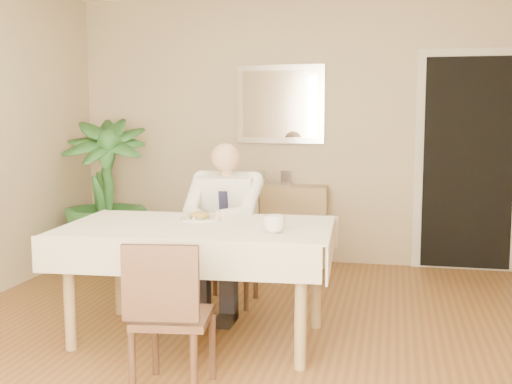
% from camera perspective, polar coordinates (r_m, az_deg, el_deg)
% --- Properties ---
extents(room, '(5.00, 5.02, 2.60)m').
position_cam_1_polar(room, '(3.84, -1.11, 4.56)').
color(room, brown).
rests_on(room, ground).
extents(doorway, '(0.96, 0.07, 2.10)m').
position_cam_1_polar(doorway, '(6.25, 18.31, 2.41)').
color(doorway, silver).
rests_on(doorway, ground).
extents(mirror, '(0.86, 0.04, 0.76)m').
position_cam_1_polar(mirror, '(6.30, 2.17, 7.80)').
color(mirror, silver).
rests_on(mirror, room).
extents(dining_table, '(1.77, 1.11, 0.75)m').
position_cam_1_polar(dining_table, '(4.15, -5.15, -4.08)').
color(dining_table, '#9E7F53').
rests_on(dining_table, ground).
extents(chair_far, '(0.42, 0.42, 0.83)m').
position_cam_1_polar(chair_far, '(5.01, -2.14, -4.49)').
color(chair_far, '#3B2015').
rests_on(chair_far, ground).
extents(chair_near, '(0.43, 0.44, 0.82)m').
position_cam_1_polar(chair_near, '(3.38, -7.83, -10.37)').
color(chair_near, '#3B2015').
rests_on(chair_near, ground).
extents(seated_man, '(0.48, 0.72, 1.24)m').
position_cam_1_polar(seated_man, '(4.70, -3.00, -2.45)').
color(seated_man, white).
rests_on(seated_man, ground).
extents(plate, '(0.26, 0.26, 0.02)m').
position_cam_1_polar(plate, '(4.31, -5.03, -2.39)').
color(plate, white).
rests_on(plate, dining_table).
extents(food, '(0.14, 0.14, 0.06)m').
position_cam_1_polar(food, '(4.31, -5.03, -2.11)').
color(food, olive).
rests_on(food, dining_table).
extents(knife, '(0.01, 0.13, 0.01)m').
position_cam_1_polar(knife, '(4.24, -4.75, -2.32)').
color(knife, silver).
rests_on(knife, dining_table).
extents(fork, '(0.01, 0.13, 0.01)m').
position_cam_1_polar(fork, '(4.26, -5.78, -2.28)').
color(fork, silver).
rests_on(fork, dining_table).
extents(coffee_mug, '(0.16, 0.16, 0.11)m').
position_cam_1_polar(coffee_mug, '(3.84, 1.62, -2.86)').
color(coffee_mug, white).
rests_on(coffee_mug, dining_table).
extents(sideboard, '(0.98, 0.38, 0.77)m').
position_cam_1_polar(sideboard, '(6.25, 1.88, -2.93)').
color(sideboard, '#9E7F53').
rests_on(sideboard, ground).
extents(photo_frame_left, '(0.10, 0.02, 0.14)m').
position_cam_1_polar(photo_frame_left, '(6.29, -2.17, 1.31)').
color(photo_frame_left, silver).
rests_on(photo_frame_left, sideboard).
extents(photo_frame_center, '(0.10, 0.02, 0.14)m').
position_cam_1_polar(photo_frame_center, '(6.28, 0.37, 1.32)').
color(photo_frame_center, silver).
rests_on(photo_frame_center, sideboard).
extents(photo_frame_right, '(0.10, 0.02, 0.14)m').
position_cam_1_polar(photo_frame_right, '(6.23, 2.68, 1.25)').
color(photo_frame_right, silver).
rests_on(photo_frame_right, sideboard).
extents(potted_palm, '(0.98, 0.98, 1.41)m').
position_cam_1_polar(potted_palm, '(6.21, -13.29, -0.17)').
color(potted_palm, '#245823').
rests_on(potted_palm, ground).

